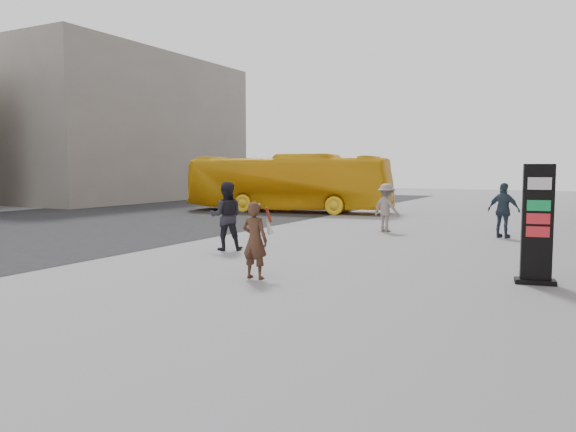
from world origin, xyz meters
The scene contains 9 objects.
ground centered at (0.00, 0.00, 0.00)m, with size 100.00×100.00×0.00m, color #9E9EA3.
road centered at (-13.00, 5.00, 0.00)m, with size 16.00×60.00×0.01m, color black.
bg_building_far centered at (-24.00, 20.00, 5.00)m, with size 10.00×18.00×10.00m, color gray.
info_pylon centered at (4.97, 1.79, 1.19)m, with size 0.81×0.51×2.37m.
woman centered at (-0.22, -0.38, 0.82)m, with size 0.61×0.56×1.60m.
bus centered at (-7.85, 15.43, 1.48)m, with size 2.49×10.65×2.97m, color yellow.
pedestrian_a centered at (-3.02, 2.68, 0.95)m, with size 0.92×0.72×1.90m, color black.
pedestrian_b centered at (-0.51, 9.13, 0.86)m, with size 1.11×0.64×1.72m, color gray.
pedestrian_c centered at (3.44, 9.17, 0.90)m, with size 1.06×0.44×1.80m, color #2D3E4E.
Camera 1 is at (5.81, -10.21, 2.31)m, focal length 35.00 mm.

